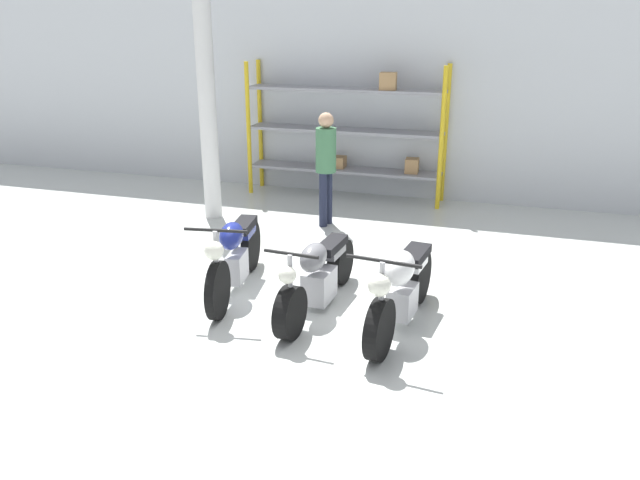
% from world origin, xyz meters
% --- Properties ---
extents(ground_plane, '(30.00, 30.00, 0.00)m').
position_xyz_m(ground_plane, '(0.00, 0.00, 0.00)').
color(ground_plane, silver).
extents(back_wall, '(30.00, 0.08, 3.60)m').
position_xyz_m(back_wall, '(0.00, 5.12, 1.80)').
color(back_wall, silver).
rests_on(back_wall, ground_plane).
extents(shelving_rack, '(3.62, 0.63, 2.42)m').
position_xyz_m(shelving_rack, '(-0.83, 4.75, 1.23)').
color(shelving_rack, gold).
rests_on(shelving_rack, ground_plane).
extents(support_pillar, '(0.28, 0.28, 3.60)m').
position_xyz_m(support_pillar, '(-2.65, 2.87, 1.80)').
color(support_pillar, silver).
rests_on(support_pillar, ground_plane).
extents(motorcycle_blue, '(0.69, 2.10, 1.02)m').
position_xyz_m(motorcycle_blue, '(-1.00, 0.19, 0.48)').
color(motorcycle_blue, black).
rests_on(motorcycle_blue, ground_plane).
extents(motorcycle_grey, '(0.59, 2.11, 0.93)m').
position_xyz_m(motorcycle_grey, '(0.08, 0.07, 0.39)').
color(motorcycle_grey, black).
rests_on(motorcycle_grey, ground_plane).
extents(motorcycle_white, '(0.74, 2.05, 1.02)m').
position_xyz_m(motorcycle_white, '(1.07, -0.13, 0.46)').
color(motorcycle_white, black).
rests_on(motorcycle_white, ground_plane).
extents(person_browsing, '(0.37, 0.37, 1.79)m').
position_xyz_m(person_browsing, '(-0.74, 3.02, 1.06)').
color(person_browsing, '#1E2338').
rests_on(person_browsing, ground_plane).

